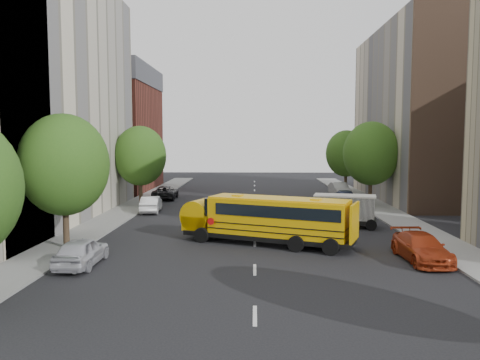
{
  "coord_description": "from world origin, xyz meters",
  "views": [
    {
      "loc": [
        -0.04,
        -30.57,
        6.43
      ],
      "look_at": [
        -1.03,
        2.0,
        3.58
      ],
      "focal_mm": 35.0,
      "sensor_mm": 36.0,
      "label": 1
    }
  ],
  "objects_px": {
    "street_tree_4": "(371,154)",
    "parked_car_1": "(151,204)",
    "street_tree_5": "(346,154)",
    "parked_car_0": "(81,251)",
    "parked_car_3": "(421,248)",
    "parked_car_2": "(165,192)",
    "street_tree_1": "(64,165)",
    "parked_car_5": "(340,189)",
    "street_tree_2": "(140,156)",
    "school_bus": "(266,217)",
    "parked_car_4": "(346,198)",
    "safari_truck": "(338,210)"
  },
  "relations": [
    {
      "from": "street_tree_4",
      "to": "parked_car_1",
      "type": "height_order",
      "value": "street_tree_4"
    },
    {
      "from": "street_tree_5",
      "to": "parked_car_0",
      "type": "xyz_separation_m",
      "value": [
        -19.8,
        -33.52,
        -3.96
      ]
    },
    {
      "from": "street_tree_4",
      "to": "parked_car_1",
      "type": "relative_size",
      "value": 1.86
    },
    {
      "from": "parked_car_3",
      "to": "parked_car_2",
      "type": "bearing_deg",
      "value": 123.76
    },
    {
      "from": "street_tree_1",
      "to": "street_tree_5",
      "type": "relative_size",
      "value": 1.05
    },
    {
      "from": "parked_car_5",
      "to": "street_tree_1",
      "type": "bearing_deg",
      "value": -131.69
    },
    {
      "from": "street_tree_2",
      "to": "parked_car_2",
      "type": "height_order",
      "value": "street_tree_2"
    },
    {
      "from": "parked_car_1",
      "to": "parked_car_2",
      "type": "relative_size",
      "value": 0.86
    },
    {
      "from": "street_tree_1",
      "to": "school_bus",
      "type": "bearing_deg",
      "value": 8.59
    },
    {
      "from": "parked_car_0",
      "to": "parked_car_5",
      "type": "distance_m",
      "value": 34.91
    },
    {
      "from": "parked_car_4",
      "to": "street_tree_1",
      "type": "bearing_deg",
      "value": -134.93
    },
    {
      "from": "safari_truck",
      "to": "parked_car_1",
      "type": "distance_m",
      "value": 16.55
    },
    {
      "from": "parked_car_0",
      "to": "parked_car_3",
      "type": "distance_m",
      "value": 17.66
    },
    {
      "from": "school_bus",
      "to": "safari_truck",
      "type": "distance_m",
      "value": 8.13
    },
    {
      "from": "street_tree_5",
      "to": "street_tree_1",
      "type": "bearing_deg",
      "value": -126.25
    },
    {
      "from": "parked_car_2",
      "to": "parked_car_5",
      "type": "height_order",
      "value": "parked_car_5"
    },
    {
      "from": "street_tree_1",
      "to": "street_tree_4",
      "type": "distance_m",
      "value": 28.43
    },
    {
      "from": "street_tree_4",
      "to": "school_bus",
      "type": "relative_size",
      "value": 0.76
    },
    {
      "from": "street_tree_5",
      "to": "parked_car_0",
      "type": "relative_size",
      "value": 1.72
    },
    {
      "from": "street_tree_2",
      "to": "street_tree_5",
      "type": "xyz_separation_m",
      "value": [
        22.0,
        12.0,
        -0.12
      ]
    },
    {
      "from": "parked_car_5",
      "to": "street_tree_4",
      "type": "bearing_deg",
      "value": -83.71
    },
    {
      "from": "parked_car_5",
      "to": "parked_car_2",
      "type": "bearing_deg",
      "value": -174.56
    },
    {
      "from": "street_tree_5",
      "to": "parked_car_4",
      "type": "relative_size",
      "value": 1.64
    },
    {
      "from": "safari_truck",
      "to": "parked_car_0",
      "type": "distance_m",
      "value": 18.75
    },
    {
      "from": "street_tree_1",
      "to": "parked_car_3",
      "type": "xyz_separation_m",
      "value": [
        19.8,
        -2.02,
        -4.23
      ]
    },
    {
      "from": "school_bus",
      "to": "parked_car_4",
      "type": "distance_m",
      "value": 18.58
    },
    {
      "from": "school_bus",
      "to": "parked_car_0",
      "type": "bearing_deg",
      "value": -129.11
    },
    {
      "from": "parked_car_2",
      "to": "street_tree_1",
      "type": "bearing_deg",
      "value": 84.45
    },
    {
      "from": "street_tree_2",
      "to": "street_tree_4",
      "type": "relative_size",
      "value": 0.95
    },
    {
      "from": "safari_truck",
      "to": "parked_car_1",
      "type": "height_order",
      "value": "safari_truck"
    },
    {
      "from": "street_tree_5",
      "to": "school_bus",
      "type": "relative_size",
      "value": 0.71
    },
    {
      "from": "school_bus",
      "to": "safari_truck",
      "type": "bearing_deg",
      "value": 69.25
    },
    {
      "from": "street_tree_2",
      "to": "parked_car_0",
      "type": "height_order",
      "value": "street_tree_2"
    },
    {
      "from": "parked_car_2",
      "to": "parked_car_4",
      "type": "xyz_separation_m",
      "value": [
        18.4,
        -4.68,
        0.07
      ]
    },
    {
      "from": "parked_car_4",
      "to": "parked_car_5",
      "type": "bearing_deg",
      "value": 86.14
    },
    {
      "from": "street_tree_4",
      "to": "parked_car_5",
      "type": "xyz_separation_m",
      "value": [
        -1.4,
        8.15,
        -4.3
      ]
    },
    {
      "from": "street_tree_4",
      "to": "street_tree_2",
      "type": "bearing_deg",
      "value": 180.0
    },
    {
      "from": "parked_car_4",
      "to": "school_bus",
      "type": "bearing_deg",
      "value": -113.86
    },
    {
      "from": "street_tree_2",
      "to": "school_bus",
      "type": "xyz_separation_m",
      "value": [
        11.68,
        -16.23,
        -3.17
      ]
    },
    {
      "from": "school_bus",
      "to": "parked_car_2",
      "type": "relative_size",
      "value": 2.08
    },
    {
      "from": "street_tree_1",
      "to": "parked_car_5",
      "type": "xyz_separation_m",
      "value": [
        20.6,
        26.15,
        -4.18
      ]
    },
    {
      "from": "school_bus",
      "to": "parked_car_0",
      "type": "distance_m",
      "value": 10.9
    },
    {
      "from": "parked_car_2",
      "to": "parked_car_4",
      "type": "height_order",
      "value": "parked_car_4"
    },
    {
      "from": "street_tree_2",
      "to": "safari_truck",
      "type": "relative_size",
      "value": 1.33
    },
    {
      "from": "street_tree_4",
      "to": "parked_car_3",
      "type": "xyz_separation_m",
      "value": [
        -2.2,
        -20.02,
        -4.35
      ]
    },
    {
      "from": "parked_car_5",
      "to": "street_tree_2",
      "type": "bearing_deg",
      "value": -161.88
    },
    {
      "from": "school_bus",
      "to": "parked_car_5",
      "type": "bearing_deg",
      "value": 91.66
    },
    {
      "from": "street_tree_5",
      "to": "parked_car_1",
      "type": "xyz_separation_m",
      "value": [
        -20.13,
        -15.96,
        -3.98
      ]
    },
    {
      "from": "safari_truck",
      "to": "parked_car_3",
      "type": "distance_m",
      "value": 10.13
    },
    {
      "from": "street_tree_4",
      "to": "parked_car_2",
      "type": "relative_size",
      "value": 1.59
    }
  ]
}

